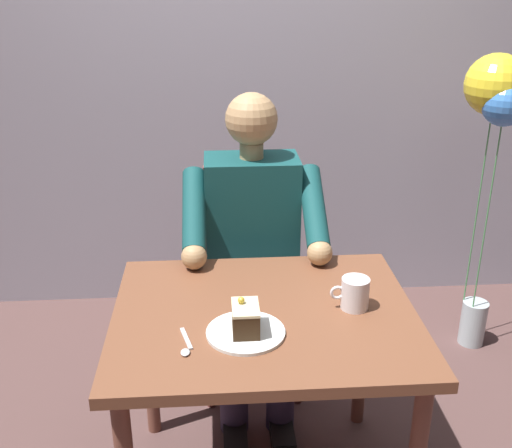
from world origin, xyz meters
The scene contains 9 objects.
cafe_rear_panel centered at (0.00, -1.45, 1.50)m, with size 6.40×0.12×3.00m, color #ABA9BA.
dining_table centered at (0.00, 0.00, 0.62)m, with size 0.93×0.76×0.71m.
chair centered at (0.00, -0.70, 0.51)m, with size 0.42×0.42×0.92m.
seated_person centered at (0.00, -0.53, 0.66)m, with size 0.53×0.58×1.26m.
dessert_plate centered at (0.06, 0.12, 0.71)m, with size 0.23×0.23×0.01m, color white.
cake_slice centered at (0.06, 0.12, 0.76)m, with size 0.08×0.11×0.10m.
coffee_cup centered at (-0.28, -0.01, 0.76)m, with size 0.12×0.09×0.10m.
dessert_spoon centered at (0.23, 0.17, 0.71)m, with size 0.04×0.14×0.01m.
balloon_display centered at (-1.04, -0.83, 1.09)m, with size 0.26×0.29×1.36m.
Camera 1 is at (0.14, 1.61, 1.68)m, focal length 42.90 mm.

